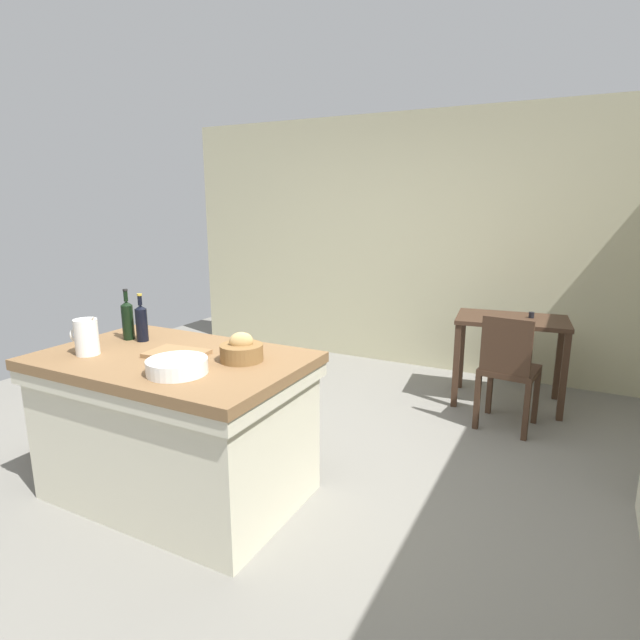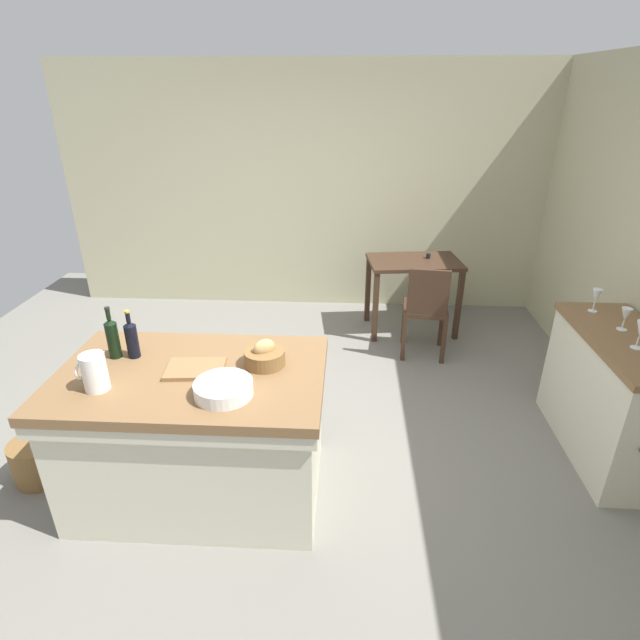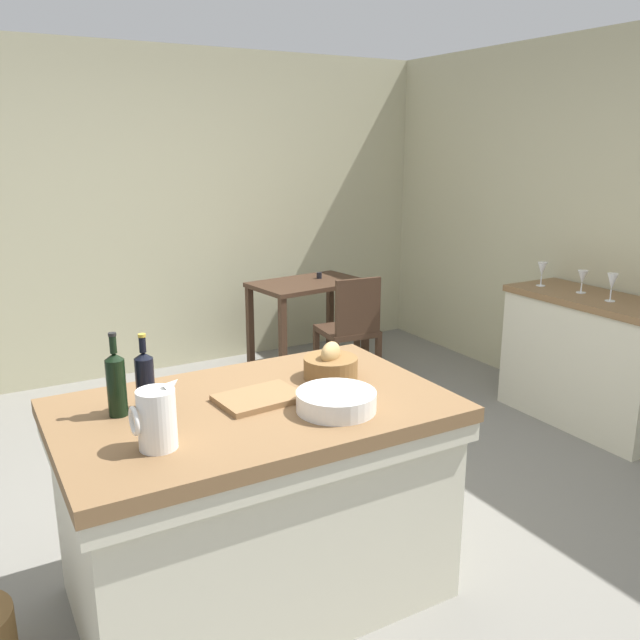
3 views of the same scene
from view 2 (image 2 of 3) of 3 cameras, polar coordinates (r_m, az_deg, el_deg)
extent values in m
plane|color=slate|center=(3.76, -4.44, -13.33)|extent=(6.76, 6.76, 0.00)
cube|color=#B7B28E|center=(5.63, -1.45, 14.57)|extent=(5.32, 0.12, 2.60)
cube|color=brown|center=(2.96, -14.57, -6.25)|extent=(1.53, 0.96, 0.06)
cube|color=beige|center=(2.99, -14.42, -7.40)|extent=(1.51, 0.94, 0.08)
cube|color=beige|center=(3.20, -13.71, -12.90)|extent=(1.45, 0.88, 0.81)
cube|color=brown|center=(3.74, 31.85, -2.07)|extent=(0.52, 1.15, 0.04)
cube|color=beige|center=(3.94, 30.39, -7.81)|extent=(0.49, 1.12, 0.84)
cube|color=#3D281C|center=(5.09, 10.73, 6.54)|extent=(0.96, 0.66, 0.04)
cube|color=#3D281C|center=(4.92, 6.35, 1.39)|extent=(0.06, 0.06, 0.73)
cube|color=#3D281C|center=(5.13, 15.53, 1.59)|extent=(0.06, 0.06, 0.73)
cube|color=#3D281C|center=(5.37, 5.49, 3.50)|extent=(0.06, 0.06, 0.73)
cube|color=#3D281C|center=(5.56, 13.99, 3.62)|extent=(0.06, 0.06, 0.73)
cylinder|color=black|center=(5.17, 12.26, 7.17)|extent=(0.04, 0.04, 0.05)
cube|color=#3D281C|center=(4.74, 11.94, 1.30)|extent=(0.44, 0.44, 0.04)
cube|color=#3D281C|center=(4.48, 12.27, 3.09)|extent=(0.36, 0.07, 0.42)
cube|color=#3D281C|center=(5.02, 13.68, -0.54)|extent=(0.04, 0.04, 0.44)
cube|color=#3D281C|center=(4.99, 9.57, -0.27)|extent=(0.04, 0.04, 0.44)
cube|color=#3D281C|center=(4.69, 13.93, -2.43)|extent=(0.04, 0.04, 0.44)
cube|color=#3D281C|center=(4.67, 9.54, -2.14)|extent=(0.04, 0.04, 0.44)
cylinder|color=white|center=(2.90, -24.33, -5.46)|extent=(0.13, 0.13, 0.21)
cone|color=white|center=(2.82, -23.68, -3.54)|extent=(0.07, 0.04, 0.06)
torus|color=white|center=(2.93, -25.68, -5.18)|extent=(0.02, 0.10, 0.10)
cylinder|color=white|center=(2.68, -10.96, -7.70)|extent=(0.31, 0.31, 0.08)
cylinder|color=brown|center=(2.91, -6.33, -4.28)|extent=(0.24, 0.24, 0.09)
ellipsoid|color=tan|center=(2.88, -6.40, -3.14)|extent=(0.15, 0.13, 0.10)
cube|color=olive|center=(2.94, -14.03, -5.44)|extent=(0.34, 0.26, 0.02)
cylinder|color=black|center=(3.15, -20.65, -2.29)|extent=(0.07, 0.07, 0.20)
cone|color=black|center=(3.11, -20.97, -0.41)|extent=(0.07, 0.07, 0.02)
cylinder|color=black|center=(3.09, -21.11, 0.39)|extent=(0.03, 0.03, 0.07)
cylinder|color=#B29933|center=(3.07, -21.19, 0.90)|extent=(0.03, 0.03, 0.01)
cylinder|color=black|center=(3.19, -22.54, -2.17)|extent=(0.07, 0.07, 0.22)
cone|color=black|center=(3.14, -22.91, -0.17)|extent=(0.07, 0.07, 0.03)
cylinder|color=black|center=(3.12, -23.07, 0.69)|extent=(0.03, 0.03, 0.08)
cylinder|color=black|center=(3.10, -23.17, 1.24)|extent=(0.03, 0.03, 0.01)
cylinder|color=white|center=(3.61, 32.36, -2.68)|extent=(0.06, 0.06, 0.00)
cylinder|color=white|center=(3.60, 32.50, -2.14)|extent=(0.01, 0.01, 0.07)
cylinder|color=white|center=(3.83, 31.19, -0.91)|extent=(0.06, 0.06, 0.00)
cylinder|color=white|center=(3.82, 31.30, -0.47)|extent=(0.01, 0.01, 0.06)
cone|color=white|center=(3.79, 31.55, 0.54)|extent=(0.07, 0.07, 0.09)
cylinder|color=white|center=(4.04, 28.67, 0.92)|extent=(0.06, 0.06, 0.00)
cylinder|color=white|center=(4.03, 28.78, 1.38)|extent=(0.01, 0.01, 0.07)
cone|color=white|center=(4.00, 29.02, 2.46)|extent=(0.07, 0.07, 0.10)
cylinder|color=brown|center=(3.83, -29.47, -13.71)|extent=(0.32, 0.32, 0.28)
camera|label=1|loc=(1.34, 67.05, -19.83)|focal=28.55mm
camera|label=3|loc=(1.91, -76.59, -9.69)|focal=36.98mm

